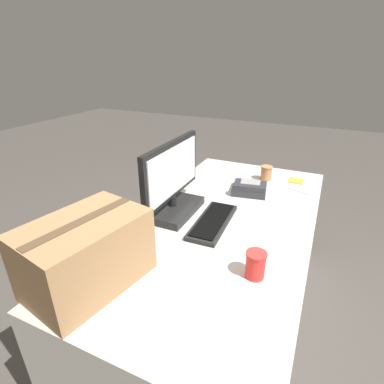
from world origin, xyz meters
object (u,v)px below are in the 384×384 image
(sticky_note_pad, at_px, (296,181))
(keyboard, at_px, (213,221))
(monitor, at_px, (172,186))
(cardboard_box, at_px, (86,253))
(paper_cup_right, at_px, (266,173))
(paper_cup_left, at_px, (255,265))
(spoon, at_px, (302,192))
(desk_phone, at_px, (249,188))

(sticky_note_pad, bearing_deg, keyboard, 157.61)
(keyboard, xyz_separation_m, sticky_note_pad, (0.76, -0.31, -0.01))
(monitor, bearing_deg, cardboard_box, 177.90)
(paper_cup_right, bearing_deg, sticky_note_pad, -72.70)
(monitor, bearing_deg, paper_cup_left, -121.71)
(monitor, xyz_separation_m, spoon, (0.56, -0.62, -0.16))
(desk_phone, distance_m, paper_cup_right, 0.25)
(paper_cup_left, relative_size, cardboard_box, 0.23)
(keyboard, distance_m, cardboard_box, 0.66)
(keyboard, height_order, desk_phone, desk_phone)
(monitor, height_order, paper_cup_right, monitor)
(keyboard, distance_m, spoon, 0.70)
(spoon, xyz_separation_m, sticky_note_pad, (0.18, 0.06, 0.00))
(monitor, height_order, paper_cup_left, monitor)
(desk_phone, bearing_deg, monitor, 134.42)
(desk_phone, height_order, paper_cup_right, paper_cup_right)
(monitor, bearing_deg, keyboard, -96.39)
(monitor, relative_size, paper_cup_right, 5.55)
(paper_cup_right, height_order, sticky_note_pad, paper_cup_right)
(cardboard_box, bearing_deg, monitor, -2.10)
(paper_cup_right, height_order, spoon, paper_cup_right)
(cardboard_box, bearing_deg, spoon, -28.53)
(desk_phone, relative_size, sticky_note_pad, 2.48)
(sticky_note_pad, bearing_deg, paper_cup_left, 178.74)
(spoon, bearing_deg, monitor, -120.48)
(keyboard, bearing_deg, paper_cup_right, -11.89)
(desk_phone, bearing_deg, keyboard, 161.90)
(paper_cup_left, distance_m, paper_cup_right, 1.02)
(desk_phone, distance_m, cardboard_box, 1.11)
(desk_phone, height_order, cardboard_box, cardboard_box)
(paper_cup_right, bearing_deg, paper_cup_left, -170.33)
(desk_phone, height_order, paper_cup_left, paper_cup_left)
(paper_cup_left, xyz_separation_m, paper_cup_right, (1.01, 0.17, -0.01))
(paper_cup_left, height_order, sticky_note_pad, paper_cup_left)
(keyboard, height_order, paper_cup_right, paper_cup_right)
(spoon, xyz_separation_m, cardboard_box, (-1.18, 0.64, 0.13))
(paper_cup_left, relative_size, spoon, 0.67)
(monitor, distance_m, sticky_note_pad, 0.94)
(keyboard, bearing_deg, desk_phone, -10.96)
(paper_cup_left, bearing_deg, cardboard_box, 117.51)
(keyboard, relative_size, desk_phone, 1.72)
(keyboard, xyz_separation_m, cardboard_box, (-0.59, 0.27, 0.12))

